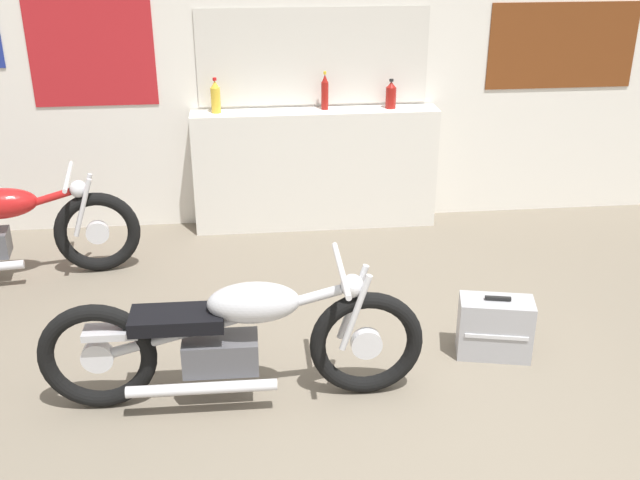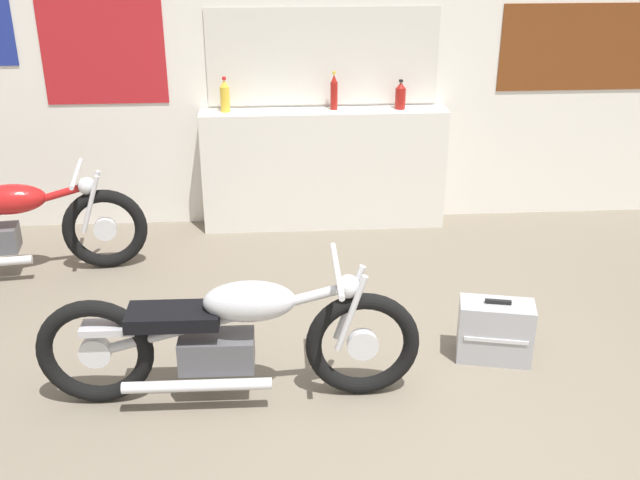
{
  "view_description": "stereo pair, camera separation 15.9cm",
  "coord_description": "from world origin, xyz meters",
  "px_view_note": "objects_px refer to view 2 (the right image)",
  "views": [
    {
      "loc": [
        -0.99,
        -2.92,
        2.54
      ],
      "look_at": [
        -0.55,
        1.19,
        0.7
      ],
      "focal_mm": 42.0,
      "sensor_mm": 36.0,
      "label": 1
    },
    {
      "loc": [
        -0.83,
        -2.93,
        2.54
      ],
      "look_at": [
        -0.55,
        1.19,
        0.7
      ],
      "focal_mm": 42.0,
      "sensor_mm": 36.0,
      "label": 2
    }
  ],
  "objects_px": {
    "bottle_center": "(400,96)",
    "hard_case_silver": "(495,331)",
    "bottle_leftmost": "(225,96)",
    "bottle_left_center": "(334,93)",
    "motorcycle_silver": "(229,336)"
  },
  "relations": [
    {
      "from": "bottle_center",
      "to": "hard_case_silver",
      "type": "xyz_separation_m",
      "value": [
        0.25,
        -2.21,
        -0.93
      ]
    },
    {
      "from": "hard_case_silver",
      "to": "bottle_leftmost",
      "type": "bearing_deg",
      "value": 127.29
    },
    {
      "from": "bottle_left_center",
      "to": "motorcycle_silver",
      "type": "relative_size",
      "value": 0.15
    },
    {
      "from": "bottle_center",
      "to": "bottle_left_center",
      "type": "bearing_deg",
      "value": 177.96
    },
    {
      "from": "bottle_left_center",
      "to": "motorcycle_silver",
      "type": "bearing_deg",
      "value": -107.42
    },
    {
      "from": "bottle_leftmost",
      "to": "bottle_left_center",
      "type": "xyz_separation_m",
      "value": [
        0.89,
        0.01,
        0.01
      ]
    },
    {
      "from": "motorcycle_silver",
      "to": "bottle_center",
      "type": "bearing_deg",
      "value": 61.83
    },
    {
      "from": "bottle_left_center",
      "to": "bottle_center",
      "type": "bearing_deg",
      "value": -2.04
    },
    {
      "from": "bottle_leftmost",
      "to": "hard_case_silver",
      "type": "xyz_separation_m",
      "value": [
        1.68,
        -2.21,
        -0.95
      ]
    },
    {
      "from": "bottle_leftmost",
      "to": "motorcycle_silver",
      "type": "distance_m",
      "value": 2.61
    },
    {
      "from": "bottle_leftmost",
      "to": "bottle_center",
      "type": "bearing_deg",
      "value": -0.23
    },
    {
      "from": "bottle_leftmost",
      "to": "motorcycle_silver",
      "type": "height_order",
      "value": "bottle_leftmost"
    },
    {
      "from": "bottle_left_center",
      "to": "bottle_center",
      "type": "distance_m",
      "value": 0.55
    },
    {
      "from": "hard_case_silver",
      "to": "motorcycle_silver",
      "type": "bearing_deg",
      "value": -169.53
    },
    {
      "from": "bottle_leftmost",
      "to": "bottle_center",
      "type": "xyz_separation_m",
      "value": [
        1.44,
        -0.01,
        -0.02
      ]
    }
  ]
}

